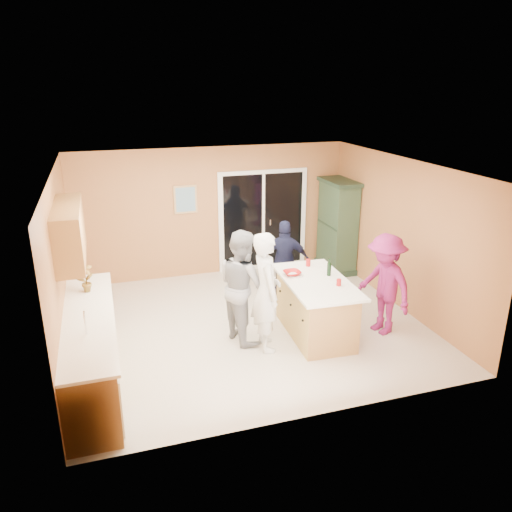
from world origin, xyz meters
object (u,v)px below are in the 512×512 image
object	(u,v)px
woman_navy	(285,261)
woman_white	(266,292)
woman_magenta	(385,284)
woman_grey	(243,286)
green_hutch	(337,227)
kitchen_island	(315,309)

from	to	relation	value
woman_navy	woman_white	bearing A→B (deg)	78.54
woman_navy	woman_magenta	size ratio (longest dim) A/B	0.92
woman_white	woman_grey	bearing A→B (deg)	35.80
green_hutch	woman_grey	world-z (taller)	green_hutch
green_hutch	woman_magenta	bearing A→B (deg)	-101.13
woman_navy	woman_grey	bearing A→B (deg)	63.92
green_hutch	kitchen_island	bearing A→B (deg)	-122.38
green_hutch	woman_magenta	xyz separation A→B (m)	(-0.54, -2.75, -0.12)
kitchen_island	woman_grey	distance (m)	1.22
kitchen_island	woman_magenta	bearing A→B (deg)	-10.09
woman_grey	woman_navy	world-z (taller)	woman_grey
green_hutch	woman_navy	world-z (taller)	green_hutch
green_hutch	woman_grey	size ratio (longest dim) A/B	1.10
woman_white	woman_magenta	world-z (taller)	woman_white
woman_white	woman_grey	world-z (taller)	woman_white
kitchen_island	green_hutch	distance (m)	3.01
woman_white	green_hutch	bearing A→B (deg)	-38.82
green_hutch	woman_grey	bearing A→B (deg)	-139.89
kitchen_island	woman_white	size ratio (longest dim) A/B	0.99
kitchen_island	woman_magenta	size ratio (longest dim) A/B	1.10
kitchen_island	woman_white	bearing A→B (deg)	-166.71
green_hutch	woman_navy	size ratio (longest dim) A/B	1.28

